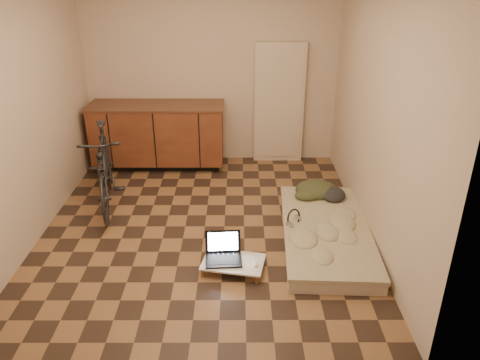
{
  "coord_description": "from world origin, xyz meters",
  "views": [
    {
      "loc": [
        0.38,
        -4.49,
        2.7
      ],
      "look_at": [
        0.39,
        0.05,
        0.55
      ],
      "focal_mm": 35.0,
      "sensor_mm": 36.0,
      "label": 1
    }
  ],
  "objects_px": {
    "lap_desk": "(233,262)",
    "laptop": "(223,253)",
    "futon": "(326,233)",
    "bicycle": "(104,164)"
  },
  "relations": [
    {
      "from": "bicycle",
      "to": "futon",
      "type": "relative_size",
      "value": 0.86
    },
    {
      "from": "futon",
      "to": "lap_desk",
      "type": "bearing_deg",
      "value": -148.3
    },
    {
      "from": "bicycle",
      "to": "laptop",
      "type": "height_order",
      "value": "bicycle"
    },
    {
      "from": "bicycle",
      "to": "lap_desk",
      "type": "distance_m",
      "value": 2.08
    },
    {
      "from": "futon",
      "to": "lap_desk",
      "type": "distance_m",
      "value": 1.11
    },
    {
      "from": "lap_desk",
      "to": "laptop",
      "type": "relative_size",
      "value": 1.79
    },
    {
      "from": "futon",
      "to": "bicycle",
      "type": "bearing_deg",
      "value": 165.0
    },
    {
      "from": "bicycle",
      "to": "futon",
      "type": "xyz_separation_m",
      "value": [
        2.5,
        -0.8,
        -0.45
      ]
    },
    {
      "from": "lap_desk",
      "to": "laptop",
      "type": "distance_m",
      "value": 0.13
    },
    {
      "from": "futon",
      "to": "laptop",
      "type": "bearing_deg",
      "value": -152.95
    }
  ]
}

